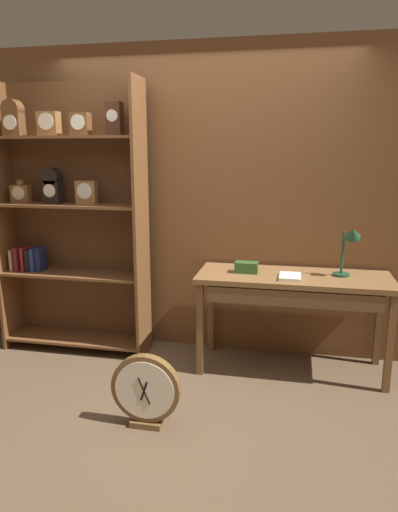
{
  "coord_description": "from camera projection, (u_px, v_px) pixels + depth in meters",
  "views": [
    {
      "loc": [
        0.76,
        -2.61,
        1.73
      ],
      "look_at": [
        0.07,
        0.75,
        0.95
      ],
      "focal_mm": 32.61,
      "sensor_mm": 36.0,
      "label": 1
    }
  ],
  "objects": [
    {
      "name": "open_repair_manual",
      "position": [
        290.0,
        277.0,
        3.51
      ],
      "size": [
        0.16,
        0.22,
        0.02
      ],
      "primitive_type": "cube",
      "rotation": [
        0.0,
        0.0,
        -0.01
      ],
      "color": "silver",
      "rests_on": "workbench"
    },
    {
      "name": "ground_plane",
      "position": [
        165.0,
        423.0,
        3.03
      ],
      "size": [
        10.0,
        10.0,
        0.0
      ],
      "primitive_type": "plane",
      "color": "brown"
    },
    {
      "name": "round_clock_large",
      "position": [
        146.0,
        390.0,
        2.94
      ],
      "size": [
        0.45,
        0.11,
        0.49
      ],
      "color": "brown",
      "rests_on": "ground"
    },
    {
      "name": "back_wood_panel",
      "position": [
        204.0,
        202.0,
        3.98
      ],
      "size": [
        4.8,
        0.05,
        2.6
      ],
      "primitive_type": "cube",
      "color": "brown",
      "rests_on": "ground"
    },
    {
      "name": "toolbox_small",
      "position": [
        246.0,
        267.0,
        3.67
      ],
      "size": [
        0.18,
        0.11,
        0.09
      ],
      "primitive_type": "cube",
      "color": "#2D5123",
      "rests_on": "workbench"
    },
    {
      "name": "bookshelf",
      "position": [
        69.0,
        215.0,
        3.97
      ],
      "size": [
        1.27,
        0.35,
        2.3
      ],
      "color": "brown",
      "rests_on": "ground"
    },
    {
      "name": "workbench",
      "position": [
        293.0,
        287.0,
        3.6
      ],
      "size": [
        1.49,
        0.57,
        0.79
      ],
      "color": "brown",
      "rests_on": "ground"
    },
    {
      "name": "desk_lamp",
      "position": [
        349.0,
        244.0,
        3.49
      ],
      "size": [
        0.19,
        0.19,
        0.41
      ],
      "color": "#1E472D",
      "rests_on": "workbench"
    }
  ]
}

